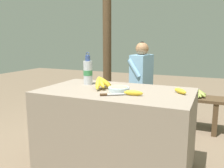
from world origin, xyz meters
The scene contains 12 objects.
ground_plane centered at (0.00, 0.00, 0.00)m, with size 12.00×12.00×0.00m, color #75604C.
market_counter centered at (0.00, 0.00, 0.36)m, with size 1.29×0.75×0.72m.
banana_bunch_ripe centered at (-0.13, 0.00, 0.78)m, with size 0.15×0.29×0.12m.
serving_bowl centered at (0.05, -0.04, 0.75)m, with size 0.18×0.18×0.04m.
water_bottle centered at (-0.35, 0.14, 0.85)m, with size 0.09×0.09×0.31m.
loose_banana_front centered at (0.21, -0.13, 0.75)m, with size 0.15×0.06×0.04m.
loose_banana_side centered at (0.53, 0.09, 0.75)m, with size 0.13×0.14×0.04m.
knife centered at (0.04, -0.21, 0.73)m, with size 0.19×0.14×0.02m.
wooden_bench centered at (0.16, 1.27, 0.37)m, with size 1.50×0.32×0.44m.
seated_vendor centered at (-0.19, 1.25, 0.65)m, with size 0.44×0.41×1.13m.
banana_bunch_green centered at (0.60, 1.27, 0.49)m, with size 0.16×0.24×0.12m.
support_post_near centered at (-0.87, 1.70, 1.31)m, with size 0.14×0.14×2.61m.
Camera 1 is at (0.77, -1.83, 1.15)m, focal length 38.00 mm.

